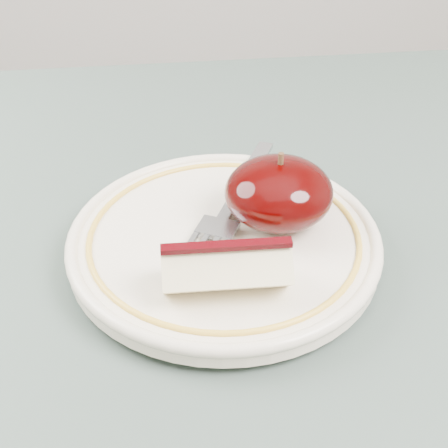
{
  "coord_description": "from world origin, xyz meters",
  "views": [
    {
      "loc": [
        -0.06,
        -0.25,
        1.03
      ],
      "look_at": [
        -0.02,
        0.09,
        0.78
      ],
      "focal_mm": 50.0,
      "sensor_mm": 36.0,
      "label": 1
    }
  ],
  "objects": [
    {
      "name": "table",
      "position": [
        0.0,
        0.0,
        0.66
      ],
      "size": [
        0.9,
        0.9,
        0.75
      ],
      "color": "brown",
      "rests_on": "ground"
    },
    {
      "name": "plate",
      "position": [
        -0.02,
        0.09,
        0.76
      ],
      "size": [
        0.22,
        0.22,
        0.02
      ],
      "color": "#EFE4C8",
      "rests_on": "table"
    },
    {
      "name": "apple_half",
      "position": [
        0.02,
        0.11,
        0.79
      ],
      "size": [
        0.08,
        0.07,
        0.06
      ],
      "color": "black",
      "rests_on": "plate"
    },
    {
      "name": "apple_wedge",
      "position": [
        -0.03,
        0.04,
        0.79
      ],
      "size": [
        0.08,
        0.04,
        0.04
      ],
      "rotation": [
        0.0,
        0.0,
        -0.03
      ],
      "color": "#FEEDBB",
      "rests_on": "plate"
    },
    {
      "name": "fork",
      "position": [
        -0.01,
        0.13,
        0.77
      ],
      "size": [
        0.09,
        0.16,
        0.0
      ],
      "rotation": [
        0.0,
        0.0,
        1.12
      ],
      "color": "#97999F",
      "rests_on": "plate"
    }
  ]
}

